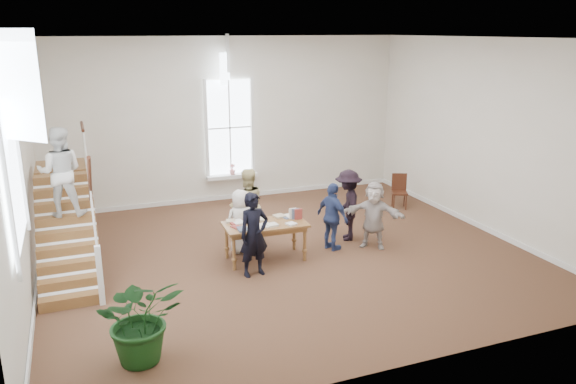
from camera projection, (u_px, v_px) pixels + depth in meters
name	position (u px, v px, depth m)	size (l,w,h in m)	color
ground	(287.00, 254.00, 12.08)	(10.00, 10.00, 0.00)	#47281C
room_shell	(232.00, 186.00, 15.90)	(10.49, 10.00, 10.00)	beige
staircase	(63.00, 194.00, 10.80)	(1.10, 4.10, 2.92)	brown
library_table	(265.00, 227.00, 11.63)	(1.74, 0.92, 0.85)	brown
police_officer	(254.00, 235.00, 10.85)	(0.61, 0.40, 1.68)	black
elderly_woman	(241.00, 221.00, 12.05)	(0.68, 0.44, 1.39)	silver
person_yellow	(247.00, 206.00, 12.55)	(0.83, 0.65, 1.71)	#D2C283
woman_cluster_a	(332.00, 217.00, 12.16)	(0.88, 0.37, 1.50)	navy
woman_cluster_b	(348.00, 205.00, 12.75)	(1.06, 0.61, 1.64)	black
woman_cluster_c	(374.00, 215.00, 12.29)	(1.39, 0.44, 1.49)	beige
floor_plant	(141.00, 318.00, 8.04)	(1.21, 1.05, 1.35)	#113611
side_chair	(399.00, 189.00, 15.16)	(0.53, 0.53, 0.92)	#391C0F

